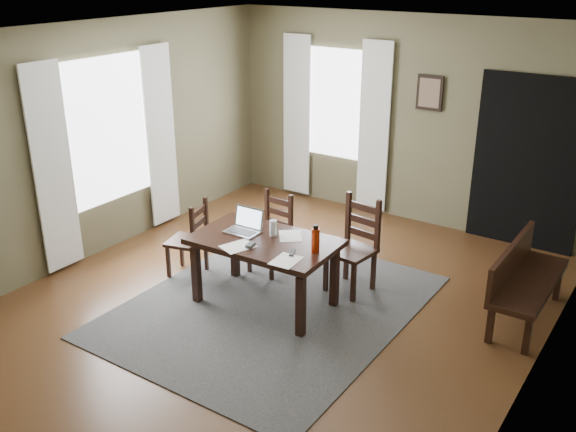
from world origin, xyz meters
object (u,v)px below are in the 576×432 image
Objects in this scene: chair_end at (190,240)px; laptop at (245,225)px; bench at (523,276)px; chair_back_left at (272,234)px; dining_table at (265,247)px; water_bottle at (315,240)px; chair_back_right at (354,247)px.

chair_end is 0.86m from laptop.
chair_back_left is at bearing 100.69° from bench.
bench is (2.24, 1.16, -0.17)m from dining_table.
chair_back_left is 3.25× the size of water_bottle.
chair_back_right is 2.90× the size of laptop.
dining_table is 0.80m from chair_back_left.
chair_back_right is at bearing 88.73° from water_bottle.
chair_end is 0.98× the size of chair_back_left.
chair_back_left is at bearing 117.83° from dining_table.
laptop is (-2.52, -1.10, 0.32)m from bench.
bench is 2.05m from water_bottle.
chair_back_left is 0.65× the size of bench.
water_bottle is at bearing -83.59° from chair_back_right.
chair_back_left is 2.57× the size of laptop.
chair_back_right is (0.59, 0.78, -0.14)m from dining_table.
chair_back_right reaches higher than chair_back_left.
chair_end is at bearing -135.02° from chair_back_left.
water_bottle is at bearing 73.96° from chair_end.
bench is at bearing 20.77° from chair_back_right.
bench is 2.77m from laptop.
laptop is 0.86m from water_bottle.
water_bottle reaches higher than chair_back_left.
dining_table is at bearing -177.31° from water_bottle.
chair_back_left is 1.23m from water_bottle.
dining_table is 0.99m from chair_back_right.
bench is at bearing 25.32° from dining_table.
water_bottle reaches higher than laptop.
chair_end is 1.69m from water_bottle.
chair_back_right is at bearing 50.69° from dining_table.
dining_table is 1.67× the size of chair_end.
water_bottle is at bearing -30.44° from chair_back_left.
dining_table is at bearing -13.64° from laptop.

